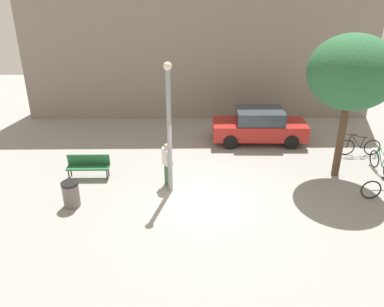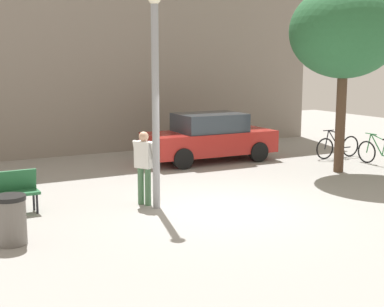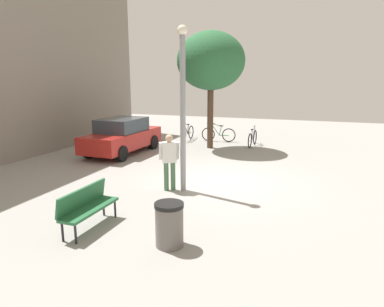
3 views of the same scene
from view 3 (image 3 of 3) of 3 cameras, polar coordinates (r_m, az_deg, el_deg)
name	(u,v)px [view 3 (image 3 of 3)]	position (r m, az deg, el deg)	size (l,w,h in m)	color
ground_plane	(221,181)	(11.14, 4.94, -4.55)	(36.00, 36.00, 0.00)	gray
lamppost	(183,103)	(9.69, -1.55, 8.45)	(0.28, 0.28, 4.65)	gray
person_by_lamppost	(169,158)	(9.97, -3.80, -0.81)	(0.49, 0.63, 1.67)	#47704C
park_bench	(87,204)	(7.89, -17.15, -8.13)	(1.60, 0.48, 0.92)	#236038
plaza_tree	(211,61)	(16.06, 3.17, 15.11)	(3.10, 3.10, 5.35)	#4F3928
bicycle_black	(187,133)	(18.34, -0.80, 3.44)	(1.81, 0.09, 0.97)	black
bicycle_silver	(253,138)	(17.00, 10.07, 2.54)	(1.81, 0.13, 0.97)	black
bicycle_green	(218,134)	(18.03, 4.40, 3.24)	(0.16, 1.81, 0.97)	black
parked_car_red	(122,136)	(15.33, -11.54, 2.90)	(4.24, 1.90, 1.55)	#AD231E
trash_bin	(169,224)	(6.84, -3.81, -11.71)	(0.58, 0.58, 0.89)	#66605B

